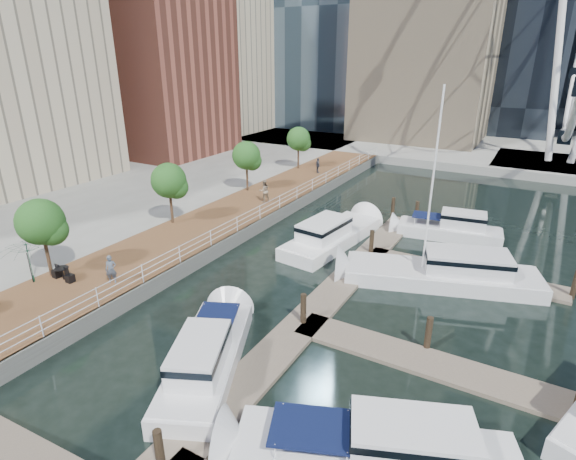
# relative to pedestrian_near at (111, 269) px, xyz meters

# --- Properties ---
(ground) EXTENTS (520.00, 520.00, 0.00)m
(ground) POSITION_rel_pedestrian_near_xyz_m (7.58, -5.14, -1.82)
(ground) COLOR black
(ground) RESTS_ON ground
(boardwalk) EXTENTS (6.00, 60.00, 1.00)m
(boardwalk) POSITION_rel_pedestrian_near_xyz_m (-1.42, 9.86, -1.32)
(boardwalk) COLOR brown
(boardwalk) RESTS_ON ground
(seawall) EXTENTS (0.25, 60.00, 1.00)m
(seawall) POSITION_rel_pedestrian_near_xyz_m (1.58, 9.86, -1.32)
(seawall) COLOR #595954
(seawall) RESTS_ON ground
(land_inland) EXTENTS (48.00, 90.00, 1.00)m
(land_inland) POSITION_rel_pedestrian_near_xyz_m (-28.42, 9.86, -1.32)
(land_inland) COLOR gray
(land_inland) RESTS_ON ground
(land_far) EXTENTS (200.00, 114.00, 1.00)m
(land_far) POSITION_rel_pedestrian_near_xyz_m (7.58, 96.86, -1.32)
(land_far) COLOR gray
(land_far) RESTS_ON ground
(pier) EXTENTS (14.00, 12.00, 1.00)m
(pier) POSITION_rel_pedestrian_near_xyz_m (21.58, 46.86, -1.32)
(pier) COLOR gray
(pier) RESTS_ON ground
(railing) EXTENTS (0.10, 60.00, 1.05)m
(railing) POSITION_rel_pedestrian_near_xyz_m (1.48, 9.86, -0.29)
(railing) COLOR white
(railing) RESTS_ON boardwalk
(floating_docks) EXTENTS (16.00, 34.00, 2.60)m
(floating_docks) POSITION_rel_pedestrian_near_xyz_m (15.55, 4.84, -1.33)
(floating_docks) COLOR #6D6051
(floating_docks) RESTS_ON ground
(midrise_condos) EXTENTS (19.00, 67.00, 28.00)m
(midrise_condos) POSITION_rel_pedestrian_near_xyz_m (-25.99, 21.68, 11.60)
(midrise_condos) COLOR #BCAD8E
(midrise_condos) RESTS_ON ground
(street_trees) EXTENTS (2.60, 42.60, 4.60)m
(street_trees) POSITION_rel_pedestrian_near_xyz_m (-3.82, 8.86, 2.47)
(street_trees) COLOR #3F2B1C
(street_trees) RESTS_ON ground
(pedestrian_near) EXTENTS (0.71, 0.69, 1.64)m
(pedestrian_near) POSITION_rel_pedestrian_near_xyz_m (0.00, 0.00, 0.00)
(pedestrian_near) COLOR #495361
(pedestrian_near) RESTS_ON boardwalk
(pedestrian_mid) EXTENTS (1.12, 1.19, 1.95)m
(pedestrian_mid) POSITION_rel_pedestrian_near_xyz_m (-0.58, 16.70, 0.16)
(pedestrian_mid) COLOR gray
(pedestrian_mid) RESTS_ON boardwalk
(pedestrian_far) EXTENTS (0.95, 0.92, 1.59)m
(pedestrian_far) POSITION_rel_pedestrian_near_xyz_m (-1.01, 28.09, -0.02)
(pedestrian_far) COLOR #373B45
(pedestrian_far) RESTS_ON boardwalk
(moored_yachts) EXTENTS (22.49, 35.09, 11.50)m
(moored_yachts) POSITION_rel_pedestrian_near_xyz_m (15.22, 8.16, -1.82)
(moored_yachts) COLOR silver
(moored_yachts) RESTS_ON ground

